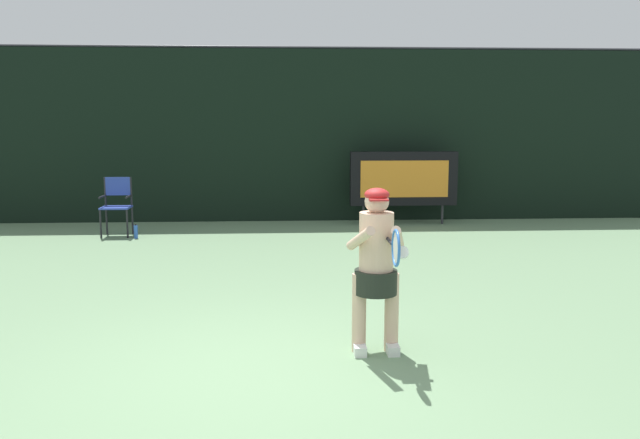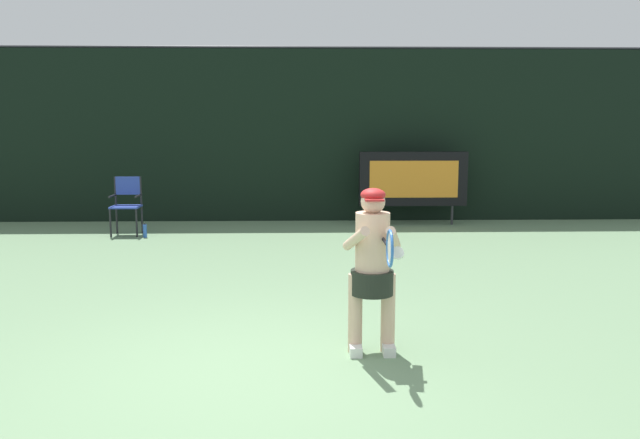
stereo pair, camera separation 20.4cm
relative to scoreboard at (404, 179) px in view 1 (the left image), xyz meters
The scene contains 7 objects.
ground 8.53m from the scoreboard, 108.80° to the right, with size 18.00×22.00×0.03m.
backdrop_screen 2.94m from the scoreboard, 166.47° to the left, with size 18.00×0.12×3.66m.
scoreboard is the anchor object (origin of this frame).
umpire_chair 5.66m from the scoreboard, 169.74° to the right, with size 0.52×0.44×1.08m.
water_bottle 5.39m from the scoreboard, 165.46° to the right, with size 0.07×0.07×0.27m.
tennis_player 7.53m from the scoreboard, 102.55° to the right, with size 0.54×0.62×1.51m.
tennis_racket 8.02m from the scoreboard, 101.20° to the right, with size 0.03×0.60×0.31m.
Camera 1 is at (0.26, -5.09, 2.09)m, focal length 35.83 mm.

